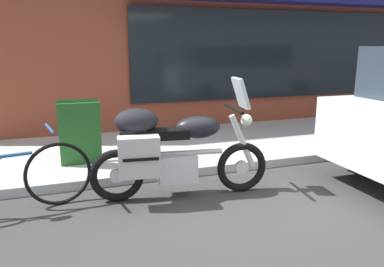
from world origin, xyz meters
name	(u,v)px	position (x,y,z in m)	size (l,w,h in m)	color
ground_plane	(223,209)	(0.00, 0.00, 0.00)	(80.00, 80.00, 0.00)	#343434
touring_motorcycle	(170,149)	(-0.45, 0.47, 0.60)	(2.09, 0.64, 1.38)	black
parked_bicycle	(2,180)	(-2.22, 0.60, 0.39)	(1.79, 0.51, 0.95)	black
sandwich_board_sign	(80,133)	(-1.38, 1.77, 0.57)	(0.55, 0.40, 0.89)	#1E511E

